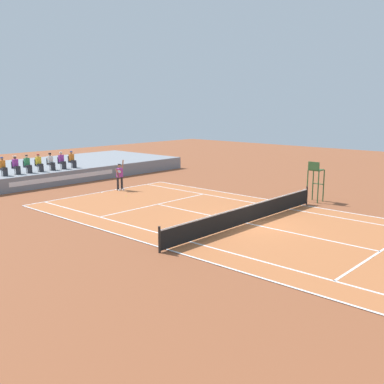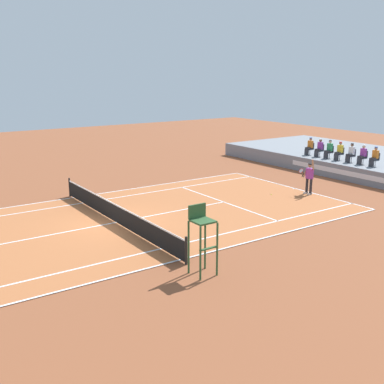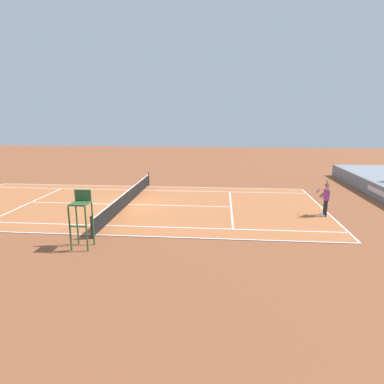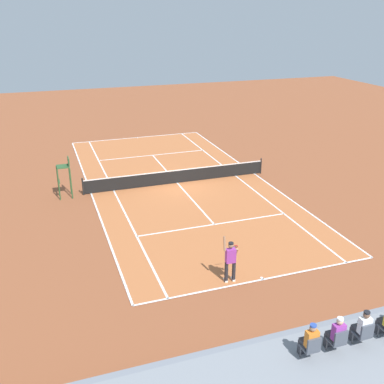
# 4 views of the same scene
# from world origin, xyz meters

# --- Properties ---
(ground_plane) EXTENTS (80.00, 80.00, 0.00)m
(ground_plane) POSITION_xyz_m (0.00, 0.00, 0.00)
(ground_plane) COLOR brown
(court) EXTENTS (11.08, 23.88, 0.03)m
(court) POSITION_xyz_m (0.00, 0.00, 0.01)
(court) COLOR #B76638
(court) RESTS_ON ground
(net) EXTENTS (11.98, 0.10, 1.07)m
(net) POSITION_xyz_m (0.00, 0.00, 0.52)
(net) COLOR black
(net) RESTS_ON ground
(tennis_player) EXTENTS (0.79, 0.62, 2.08)m
(tennis_player) POSITION_xyz_m (1.36, 11.54, 0.99)
(tennis_player) COLOR #232328
(tennis_player) RESTS_ON ground
(tennis_ball) EXTENTS (0.07, 0.07, 0.07)m
(tennis_ball) POSITION_xyz_m (0.30, 9.63, 0.03)
(tennis_ball) COLOR #D1E533
(tennis_ball) RESTS_ON ground
(umpire_chair) EXTENTS (0.77, 0.77, 2.44)m
(umpire_chair) POSITION_xyz_m (6.90, 0.00, 1.56)
(umpire_chair) COLOR #2D562D
(umpire_chair) RESTS_ON ground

